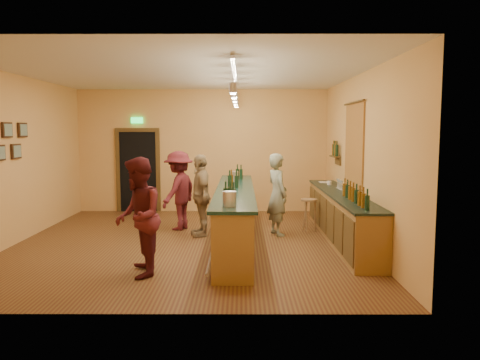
{
  "coord_description": "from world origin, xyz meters",
  "views": [
    {
      "loc": [
        1.02,
        -8.78,
        2.15
      ],
      "look_at": [
        0.99,
        0.2,
        1.19
      ],
      "focal_mm": 35.0,
      "sensor_mm": 36.0,
      "label": 1
    }
  ],
  "objects_px": {
    "bartender": "(277,194)",
    "bar_stool": "(309,206)",
    "customer_c": "(179,190)",
    "customer_b": "(201,195)",
    "customer_a": "(138,217)",
    "tasting_bar": "(235,211)",
    "back_counter": "(342,216)"
  },
  "relations": [
    {
      "from": "bartender",
      "to": "customer_c",
      "type": "bearing_deg",
      "value": 54.77
    },
    {
      "from": "bartender",
      "to": "customer_b",
      "type": "distance_m",
      "value": 1.56
    },
    {
      "from": "bar_stool",
      "to": "tasting_bar",
      "type": "bearing_deg",
      "value": -148.37
    },
    {
      "from": "bartender",
      "to": "customer_a",
      "type": "xyz_separation_m",
      "value": [
        -2.25,
        -2.73,
        0.04
      ]
    },
    {
      "from": "back_counter",
      "to": "tasting_bar",
      "type": "xyz_separation_m",
      "value": [
        -2.07,
        -0.18,
        0.12
      ]
    },
    {
      "from": "tasting_bar",
      "to": "customer_c",
      "type": "relative_size",
      "value": 3.0
    },
    {
      "from": "bartender",
      "to": "customer_c",
      "type": "distance_m",
      "value": 2.16
    },
    {
      "from": "back_counter",
      "to": "customer_b",
      "type": "distance_m",
      "value": 2.83
    },
    {
      "from": "customer_b",
      "to": "bar_stool",
      "type": "relative_size",
      "value": 2.36
    },
    {
      "from": "bartender",
      "to": "customer_b",
      "type": "bearing_deg",
      "value": 71.66
    },
    {
      "from": "customer_b",
      "to": "bartender",
      "type": "bearing_deg",
      "value": 78.02
    },
    {
      "from": "bartender",
      "to": "bar_stool",
      "type": "distance_m",
      "value": 0.79
    },
    {
      "from": "bartender",
      "to": "bar_stool",
      "type": "xyz_separation_m",
      "value": [
        0.69,
        0.27,
        -0.28
      ]
    },
    {
      "from": "tasting_bar",
      "to": "bar_stool",
      "type": "relative_size",
      "value": 7.22
    },
    {
      "from": "bartender",
      "to": "customer_b",
      "type": "height_order",
      "value": "bartender"
    },
    {
      "from": "customer_b",
      "to": "customer_c",
      "type": "bearing_deg",
      "value": -153.31
    },
    {
      "from": "customer_b",
      "to": "back_counter",
      "type": "bearing_deg",
      "value": 66.64
    },
    {
      "from": "bartender",
      "to": "customer_c",
      "type": "xyz_separation_m",
      "value": [
        -2.09,
        0.54,
        0.01
      ]
    },
    {
      "from": "customer_b",
      "to": "customer_c",
      "type": "distance_m",
      "value": 0.8
    },
    {
      "from": "customer_c",
      "to": "bar_stool",
      "type": "relative_size",
      "value": 2.41
    },
    {
      "from": "tasting_bar",
      "to": "customer_b",
      "type": "distance_m",
      "value": 0.97
    },
    {
      "from": "back_counter",
      "to": "customer_a",
      "type": "bearing_deg",
      "value": -147.28
    },
    {
      "from": "tasting_bar",
      "to": "customer_a",
      "type": "bearing_deg",
      "value": -124.23
    },
    {
      "from": "customer_b",
      "to": "customer_c",
      "type": "height_order",
      "value": "customer_c"
    },
    {
      "from": "tasting_bar",
      "to": "bar_stool",
      "type": "xyz_separation_m",
      "value": [
        1.55,
        0.95,
        -0.05
      ]
    },
    {
      "from": "bar_stool",
      "to": "bartender",
      "type": "bearing_deg",
      "value": -158.9
    },
    {
      "from": "back_counter",
      "to": "bar_stool",
      "type": "height_order",
      "value": "back_counter"
    },
    {
      "from": "bar_stool",
      "to": "customer_b",
      "type": "bearing_deg",
      "value": -171.65
    },
    {
      "from": "tasting_bar",
      "to": "customer_c",
      "type": "distance_m",
      "value": 1.75
    },
    {
      "from": "customer_a",
      "to": "bar_stool",
      "type": "distance_m",
      "value": 4.21
    },
    {
      "from": "bartender",
      "to": "bar_stool",
      "type": "height_order",
      "value": "bartender"
    },
    {
      "from": "customer_a",
      "to": "customer_c",
      "type": "xyz_separation_m",
      "value": [
        0.16,
        3.27,
        -0.03
      ]
    }
  ]
}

